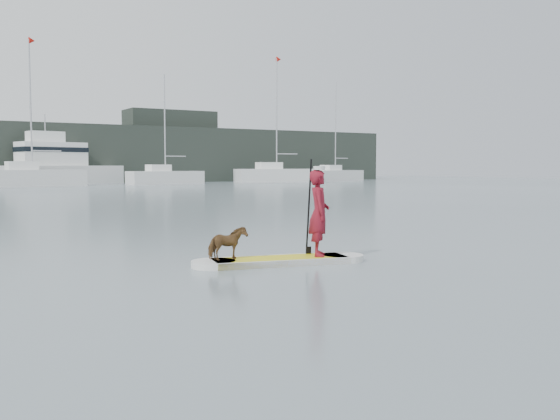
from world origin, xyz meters
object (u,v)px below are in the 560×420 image
paddler (319,213)px  sailboat_d (32,176)px  sailboat_f (276,174)px  paddleboard (280,261)px  dog (227,243)px  motor_yacht_a (58,165)px  sailboat_e (165,177)px  sailboat_g (335,175)px

paddler → sailboat_d: (3.09, 47.67, -0.02)m
sailboat_d → sailboat_f: size_ratio=0.94×
paddleboard → dog: size_ratio=4.56×
sailboat_f → motor_yacht_a: 22.51m
dog → sailboat_e: (16.86, 47.06, 0.33)m
paddler → sailboat_g: size_ratio=0.14×
sailboat_e → sailboat_g: (21.80, 2.05, -0.01)m
sailboat_d → sailboat_e: size_ratio=1.22×
paddler → sailboat_g: bearing=-4.8°
paddler → sailboat_f: 56.56m
sailboat_e → sailboat_f: sailboat_f is taller
sailboat_f → motor_yacht_a: (-22.25, 3.27, 0.94)m
dog → sailboat_g: sailboat_g is taller
paddleboard → motor_yacht_a: 52.45m
sailboat_d → motor_yacht_a: bearing=52.0°
paddleboard → sailboat_e: size_ratio=0.31×
sailboat_f → sailboat_g: (8.46, 0.66, -0.17)m
paddler → motor_yacht_a: size_ratio=0.14×
sailboat_d → motor_yacht_a: sailboat_d is taller
paddleboard → sailboat_e: sailboat_e is taller
paddler → sailboat_e: size_ratio=0.15×
sailboat_d → sailboat_f: (25.41, 1.20, 0.00)m
paddleboard → sailboat_e: (15.89, 47.29, 0.69)m
paddleboard → paddler: 1.16m
paddler → sailboat_d: size_ratio=0.13×
paddler → motor_yacht_a: 52.52m
paddleboard → dog: bearing=180.0°
sailboat_d → sailboat_g: size_ratio=1.11×
motor_yacht_a → sailboat_e: bearing=-39.5°
sailboat_d → sailboat_g: sailboat_d is taller
sailboat_d → paddleboard: bearing=-97.4°
sailboat_e → sailboat_f: (13.34, 1.39, 0.16)m
dog → sailboat_e: 49.99m
sailboat_g → sailboat_f: bearing=174.4°
paddler → sailboat_f: bearing=1.6°
paddler → sailboat_g: 61.79m
paddleboard → sailboat_g: size_ratio=0.28×
sailboat_e → paddler: bearing=-111.4°
paddleboard → paddler: bearing=0.0°
dog → sailboat_e: sailboat_e is taller
paddler → sailboat_g: (36.95, 49.52, -0.18)m
paddler → dog: bearing=108.2°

